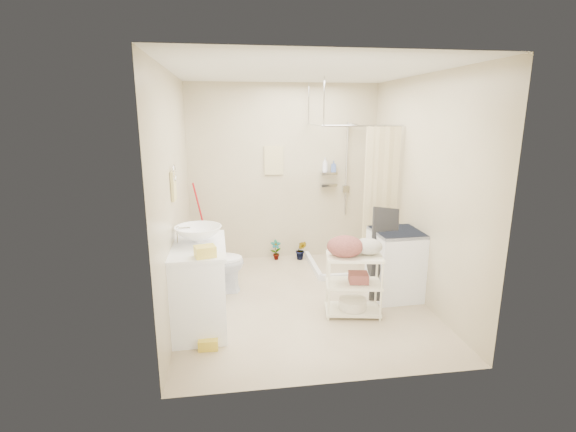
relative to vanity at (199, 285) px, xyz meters
name	(u,v)px	position (x,y,z in m)	size (l,w,h in m)	color
floor	(302,300)	(1.16, 0.44, -0.44)	(3.20, 3.20, 0.00)	#C4B393
ceiling	(304,71)	(1.16, 0.44, 2.16)	(2.80, 3.20, 0.04)	silver
wall_back	(284,173)	(1.16, 2.04, 0.86)	(2.80, 0.04, 2.60)	beige
wall_front	(341,232)	(1.16, -1.16, 0.86)	(2.80, 0.04, 2.60)	beige
wall_left	(175,196)	(-0.24, 0.44, 0.86)	(0.04, 3.20, 2.60)	beige
wall_right	(421,190)	(2.56, 0.44, 0.86)	(0.04, 3.20, 2.60)	beige
vanity	(199,285)	(0.00, 0.00, 0.00)	(0.56, 1.01, 0.88)	white
sink	(198,234)	(0.01, 0.09, 0.52)	(0.48, 0.48, 0.16)	white
counter_basket	(205,251)	(0.10, -0.39, 0.49)	(0.18, 0.14, 0.10)	#EBD44E
floor_basket	(208,341)	(0.10, -0.48, -0.37)	(0.27, 0.20, 0.14)	yellow
toilet	(213,263)	(0.12, 0.85, -0.06)	(0.42, 0.74, 0.76)	white
mop	(200,223)	(-0.09, 1.93, 0.16)	(0.12, 0.12, 1.21)	red
potted_plant_a	(276,250)	(1.02, 1.90, -0.29)	(0.16, 0.11, 0.31)	brown
potted_plant_b	(301,250)	(1.40, 1.85, -0.29)	(0.16, 0.13, 0.30)	brown
hanging_towel	(274,160)	(1.01, 2.02, 1.06)	(0.28, 0.03, 0.42)	beige
towel_ring	(173,184)	(-0.22, 0.24, 1.03)	(0.04, 0.22, 0.34)	#D9C87B
tp_holder	(182,246)	(-0.20, 0.49, 0.28)	(0.08, 0.12, 0.14)	silver
shower	(349,195)	(2.01, 1.49, 0.61)	(1.10, 1.10, 2.10)	white
shampoo_bottle_a	(325,165)	(1.77, 1.96, 0.98)	(0.08, 0.08, 0.21)	white
shampoo_bottle_b	(334,166)	(1.90, 1.97, 0.96)	(0.07, 0.08, 0.16)	#435A99
washing_machine	(396,264)	(2.30, 0.40, -0.03)	(0.56, 0.58, 0.82)	white
laundry_rack	(354,279)	(1.65, 0.01, -0.03)	(0.60, 0.35, 0.82)	white
ironing_board	(384,254)	(2.11, 0.33, 0.13)	(0.32, 0.09, 1.14)	black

